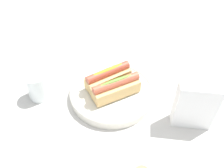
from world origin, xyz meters
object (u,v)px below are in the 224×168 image
at_px(serving_bowl, 112,92).
at_px(water_glass, 38,87).
at_px(napkin_box, 195,105).
at_px(hotdog_front, 108,77).
at_px(hotdog_back, 116,88).

height_order(serving_bowl, water_glass, water_glass).
bearing_deg(water_glass, napkin_box, 158.99).
bearing_deg(hotdog_front, serving_bowl, 108.70).
bearing_deg(napkin_box, water_glass, -5.46).
xyz_separation_m(water_glass, napkin_box, (-0.44, 0.17, 0.03)).
bearing_deg(hotdog_front, water_glass, -1.26).
distance_m(hotdog_back, water_glass, 0.25).
relative_size(serving_bowl, hotdog_front, 1.74).
xyz_separation_m(serving_bowl, hotdog_front, (0.01, -0.03, 0.04)).
xyz_separation_m(hotdog_back, napkin_box, (-0.20, 0.11, 0.01)).
bearing_deg(water_glass, hotdog_front, 178.74).
bearing_deg(napkin_box, hotdog_front, -21.47).
relative_size(hotdog_back, water_glass, 1.76).
bearing_deg(hotdog_back, napkin_box, 150.66).
height_order(serving_bowl, napkin_box, napkin_box).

